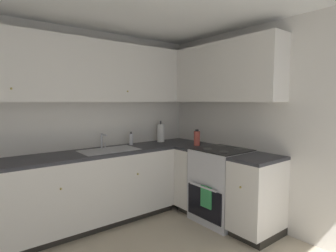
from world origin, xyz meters
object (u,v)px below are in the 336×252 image
Objects in this scene: oven_range at (222,185)px; soap_bottle at (131,139)px; paper_towel_roll at (161,133)px; oil_bottle at (197,138)px.

oven_range is 1.38m from soap_bottle.
soap_bottle is at bearing 177.73° from paper_towel_roll.
oil_bottle reaches higher than oven_range.
oven_range is 0.71m from oil_bottle.
paper_towel_roll is 1.47× the size of oil_bottle.
paper_towel_roll is 0.62m from oil_bottle.
oven_range is 5.69× the size of soap_bottle.
soap_bottle is (-0.71, 1.06, 0.53)m from oven_range.
oil_bottle is at bearing -72.54° from paper_towel_roll.
soap_bottle is at bearing 138.49° from oil_bottle.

